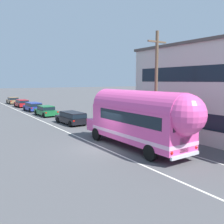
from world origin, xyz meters
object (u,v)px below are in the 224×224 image
Objects in this scene: car_third at (33,106)px; car_fifth at (13,100)px; painted_bus at (141,117)px; car_lead at (72,117)px; car_second at (46,110)px; utility_pole at (156,85)px; car_fourth at (22,103)px.

car_third is 14.97m from car_fifth.
painted_bus is at bearing -89.77° from car_third.
car_lead and car_second have the same top height.
car_third is at bearing 90.14° from car_second.
car_lead is at bearing 101.75° from utility_pole.
car_fifth is at bearing 90.41° from car_lead.
car_fifth is at bearing 90.08° from painted_bus.
utility_pole is 11.69m from car_lead.
car_second is (-2.51, 18.93, -3.68)m from utility_pole.
utility_pole reaches higher than car_second.
painted_bus is 12.13m from car_lead.
car_fourth is at bearing 90.23° from painted_bus.
utility_pole is at bearing 25.59° from painted_bus.
car_third is 0.98× the size of car_fourth.
utility_pole is 32.58m from car_fourth.
car_lead is at bearing -88.27° from car_second.
utility_pole is 40.34m from car_fifth.
car_second and car_fourth have the same top height.
car_lead is 29.22m from car_fifth.
car_fifth is at bearing 89.43° from car_fourth.
painted_bus is at bearing -90.73° from car_lead.
car_fifth is (-0.06, 41.25, -1.57)m from painted_bus.
car_second is 1.07× the size of car_third.
car_fifth is (0.03, 21.16, -0.01)m from car_second.
car_fourth is (-2.55, 32.27, -3.64)m from utility_pole.
utility_pole is 1.80× the size of car_second.
painted_bus is at bearing -89.74° from car_second.
car_third is (-0.01, 6.19, 0.05)m from car_second.
car_lead is 8.06m from car_second.
car_second is at bearing 90.26° from painted_bus.
utility_pole is 19.45m from car_second.
car_fourth is (-0.03, 7.15, -0.01)m from car_third.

